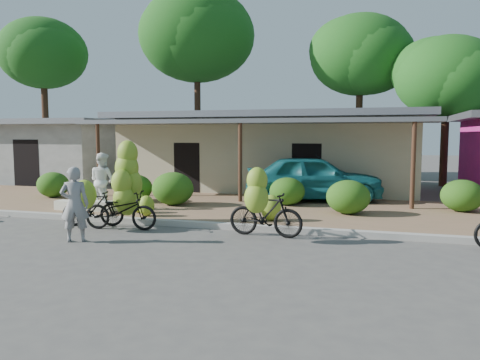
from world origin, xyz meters
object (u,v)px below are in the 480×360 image
at_px(tree_center_right, 357,54).
at_px(tree_near_right, 442,75).
at_px(bike_center, 124,195).
at_px(vendor, 75,204).
at_px(bystander, 103,181).
at_px(sack_far, 68,205).
at_px(teal_van, 314,178).
at_px(sack_near, 101,206).
at_px(bike_right, 264,209).
at_px(bike_left, 91,205).
at_px(tree_back_left, 41,52).
at_px(tree_far_center, 195,34).

xyz_separation_m(tree_center_right, tree_near_right, (4.00, -2.00, -1.51)).
bearing_deg(bike_center, vendor, 164.63).
height_order(tree_near_right, bystander, tree_near_right).
height_order(bike_center, bystander, bike_center).
distance_m(bike_center, sack_far, 3.21).
bearing_deg(teal_van, sack_near, 109.17).
height_order(tree_center_right, bike_right, tree_center_right).
distance_m(bike_left, bystander, 2.40).
distance_m(tree_back_left, bike_center, 17.79).
relative_size(tree_far_center, bike_center, 4.66).
relative_size(tree_far_center, bike_right, 5.69).
relative_size(vendor, bystander, 0.98).
bearing_deg(tree_near_right, bike_center, -124.56).
relative_size(tree_far_center, tree_near_right, 1.52).
relative_size(sack_far, bystander, 0.43).
relative_size(tree_center_right, tree_near_right, 1.24).
distance_m(bike_center, sack_near, 2.34).
distance_m(bike_right, bystander, 6.02).
relative_size(bike_left, bike_center, 0.74).
distance_m(tree_near_right, sack_near, 16.63).
relative_size(bike_left, sack_near, 1.99).
xyz_separation_m(tree_near_right, sack_near, (-10.77, -11.68, -4.91)).
distance_m(tree_back_left, bike_left, 17.49).
height_order(tree_back_left, teal_van, tree_back_left).
bearing_deg(tree_near_right, tree_far_center, 173.42).
bearing_deg(tree_far_center, tree_back_left, -159.44).
distance_m(tree_far_center, teal_van, 14.15).
distance_m(sack_near, teal_van, 7.17).
height_order(bike_left, bike_right, bike_right).
height_order(tree_near_right, teal_van, tree_near_right).
xyz_separation_m(tree_back_left, bike_left, (11.07, -11.92, -6.42)).
height_order(tree_back_left, sack_far, tree_back_left).
bearing_deg(bystander, tree_far_center, -63.90).
bearing_deg(bike_right, bike_center, 92.92).
relative_size(tree_back_left, bike_left, 5.24).
distance_m(tree_far_center, bike_center, 16.84).
distance_m(tree_far_center, sack_far, 15.45).
height_order(bike_left, teal_van, teal_van).
bearing_deg(sack_near, bike_left, -64.17).
distance_m(tree_center_right, bike_right, 16.52).
distance_m(bike_right, teal_van, 5.74).
height_order(vendor, bystander, bystander).
distance_m(bike_left, sack_near, 1.96).
bearing_deg(bike_center, bike_right, -100.29).
bearing_deg(sack_far, bystander, 26.70).
height_order(tree_back_left, vendor, tree_back_left).
relative_size(tree_back_left, bike_center, 3.89).
bearing_deg(bystander, tree_back_left, -27.23).
distance_m(bike_left, bike_center, 0.91).
bearing_deg(bike_left, tree_center_right, -38.22).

